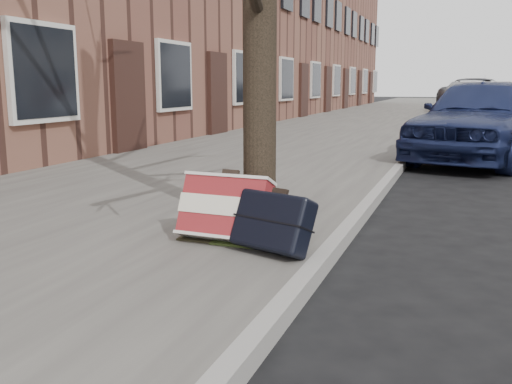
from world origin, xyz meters
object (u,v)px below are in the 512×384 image
(suitcase_red, at_px, (225,209))
(car_near_front, at_px, (483,119))
(car_near_mid, at_px, (478,108))
(suitcase_navy, at_px, (273,222))

(suitcase_red, bearing_deg, car_near_front, 76.54)
(suitcase_red, relative_size, car_near_mid, 0.16)
(suitcase_red, height_order, car_near_mid, car_near_mid)
(car_near_mid, bearing_deg, suitcase_navy, -86.96)
(suitcase_navy, height_order, car_near_mid, car_near_mid)
(suitcase_red, relative_size, suitcase_navy, 1.16)
(suitcase_red, distance_m, car_near_front, 7.03)
(car_near_front, height_order, car_near_mid, car_near_front)
(suitcase_red, distance_m, car_near_mid, 12.95)
(suitcase_navy, distance_m, car_near_mid, 13.04)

